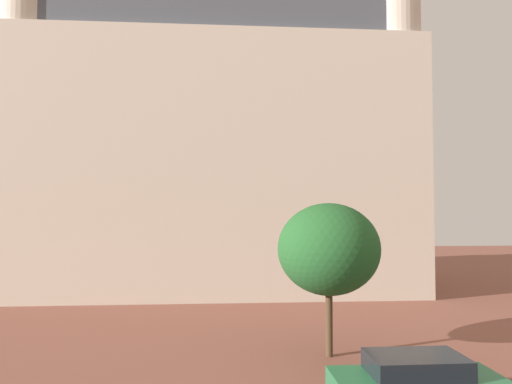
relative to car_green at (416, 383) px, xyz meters
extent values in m
cube|color=beige|center=(-5.25, 21.89, 7.25)|extent=(25.41, 13.69, 15.84)
cube|color=#4C515B|center=(-5.25, 21.89, 16.37)|extent=(23.37, 12.60, 2.40)
cube|color=beige|center=(-7.69, 21.89, 16.13)|extent=(4.78, 4.78, 33.60)
cylinder|color=beige|center=(-16.45, 16.54, 8.91)|extent=(2.80, 2.80, 19.16)
cylinder|color=beige|center=(5.95, 16.54, 9.32)|extent=(2.80, 2.80, 20.00)
cube|color=black|center=(0.00, 0.00, 0.47)|extent=(2.45, 1.61, 0.51)
cylinder|color=black|center=(1.44, 0.92, -0.35)|extent=(0.64, 0.22, 0.64)
cylinder|color=#4C3823|center=(-1.19, 4.76, 0.49)|extent=(0.25, 0.25, 2.32)
ellipsoid|color=#235B28|center=(-1.19, 4.76, 3.11)|extent=(3.66, 3.66, 3.29)
camera|label=1|loc=(-5.14, -12.40, 4.41)|focal=34.07mm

